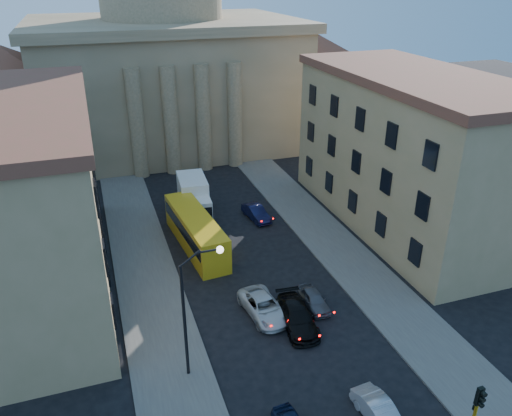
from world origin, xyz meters
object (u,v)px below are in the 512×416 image
Objects in this scene: traffic_light at (475,413)px; box_truck at (194,199)px; street_lamp at (192,304)px; car_right_near at (380,413)px; city_bus at (196,230)px.

box_truck is (-7.49, 32.09, -0.81)m from traffic_light.
street_lamp is 12.19m from car_right_near.
traffic_light is 1.07× the size of car_right_near.
city_bus is at bearing -97.16° from box_truck.
box_truck is (-4.07, 29.09, 1.11)m from car_right_near.
street_lamp is at bearing -108.10° from city_bus.
street_lamp is 0.77× the size of city_bus.
street_lamp reaches higher than box_truck.
traffic_light is 32.96m from box_truck.
car_right_near is 0.35× the size of city_bus.
car_right_near is (-3.42, 3.00, -1.92)m from traffic_light.
car_right_near is 0.58× the size of box_truck.
city_bus is (3.47, 15.55, -3.59)m from street_lamp.
city_bus is 6.67m from box_truck.
street_lamp is 2.19× the size of car_right_near.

